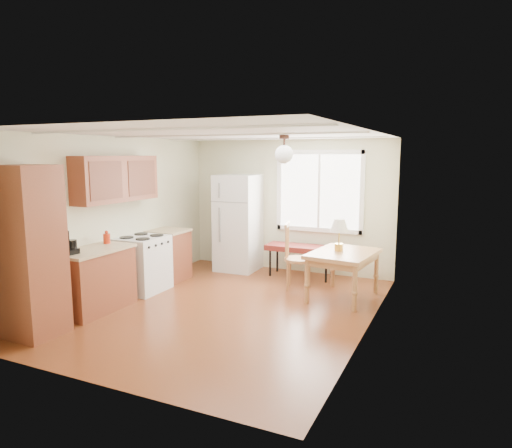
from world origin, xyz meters
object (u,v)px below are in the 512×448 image
Objects in this scene: refrigerator at (238,223)px; bench at (301,249)px; chair at (293,251)px; dining_table at (343,258)px.

bench is (1.29, -0.03, -0.40)m from refrigerator.
bench is 1.16× the size of chair.
refrigerator reaches higher than bench.
chair is at bearing -30.53° from refrigerator.
refrigerator is 1.61m from chair.
refrigerator is at bearing 177.50° from bench.
dining_table is at bearing -24.12° from chair.
bench is 1.00× the size of dining_table.
dining_table is at bearing -43.43° from bench.
dining_table is (2.29, -0.93, -0.29)m from refrigerator.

